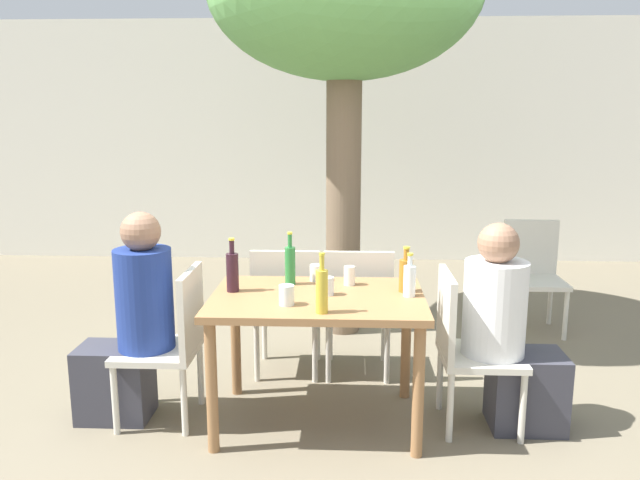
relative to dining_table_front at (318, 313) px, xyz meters
name	(u,v)px	position (x,y,z in m)	size (l,w,h in m)	color
ground_plane	(318,421)	(0.00, 0.00, -0.65)	(30.00, 30.00, 0.00)	#706651
cafe_building_wall	(335,142)	(0.00, 4.15, 0.75)	(10.00, 0.08, 2.80)	white
dining_table_front	(318,313)	(0.00, 0.00, 0.00)	(1.17, 0.81, 0.75)	#996B42
patio_chair_0	(173,337)	(-0.82, 0.00, -0.16)	(0.44, 0.44, 0.88)	beige
patio_chair_1	(465,342)	(0.82, 0.00, -0.16)	(0.44, 0.44, 0.88)	beige
patio_chair_2	(287,305)	(-0.23, 0.64, -0.16)	(0.44, 0.44, 0.88)	beige
patio_chair_3	(358,306)	(0.23, 0.64, -0.16)	(0.44, 0.44, 0.88)	beige
patio_chair_4	(533,270)	(1.66, 1.67, -0.16)	(0.44, 0.44, 0.88)	beige
person_seated_0	(131,329)	(-1.05, 0.00, -0.11)	(0.56, 0.32, 1.20)	#383842
person_seated_1	(509,338)	(1.05, 0.00, -0.13)	(0.57, 0.34, 1.16)	#383842
oil_cruet_0	(322,290)	(0.04, -0.30, 0.22)	(0.06, 0.06, 0.31)	gold
green_bottle_1	(290,264)	(-0.17, 0.22, 0.22)	(0.06, 0.06, 0.31)	#287A38
water_bottle_2	(410,280)	(0.50, 0.01, 0.19)	(0.07, 0.07, 0.24)	silver
amber_bottle_3	(406,274)	(0.49, 0.10, 0.20)	(0.08, 0.08, 0.26)	#9E661E
wine_bottle_4	(232,271)	(-0.48, 0.06, 0.22)	(0.07, 0.07, 0.30)	#331923
drinking_glass_0	(287,295)	(-0.15, -0.18, 0.15)	(0.08, 0.08, 0.11)	silver
drinking_glass_1	(328,286)	(0.06, 0.01, 0.15)	(0.07, 0.07, 0.10)	silver
drinking_glass_2	(317,273)	(-0.02, 0.31, 0.15)	(0.08, 0.08, 0.10)	silver
drinking_glass_3	(349,276)	(0.17, 0.22, 0.15)	(0.07, 0.07, 0.11)	silver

